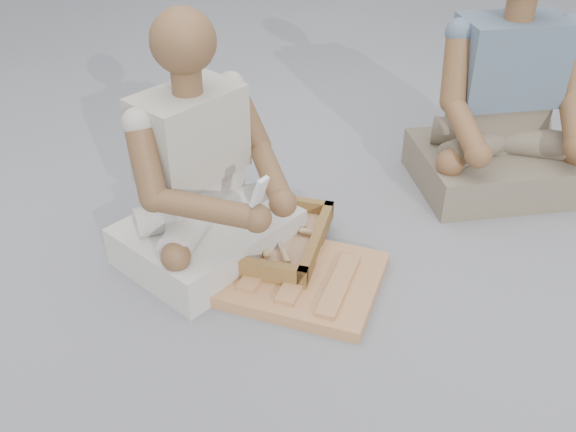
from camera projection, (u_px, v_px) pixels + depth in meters
The scene contains 31 objects.
ground at pixel (285, 317), 2.08m from camera, with size 60.00×60.00×0.00m, color gray.
carved_panel at pixel (283, 274), 2.22m from camera, with size 0.66×0.44×0.04m, color #98633B.
tool_tray at pixel (247, 234), 2.35m from camera, with size 0.64×0.55×0.07m.
chisel_0 at pixel (249, 235), 2.31m from camera, with size 0.15×0.19×0.02m.
chisel_1 at pixel (265, 225), 2.36m from camera, with size 0.21×0.10×0.02m.
chisel_2 at pixel (304, 231), 2.33m from camera, with size 0.22×0.03×0.02m.
chisel_3 at pixel (264, 246), 2.25m from camera, with size 0.15×0.19×0.02m.
chisel_4 at pixel (249, 222), 2.38m from camera, with size 0.21×0.11×0.02m.
chisel_5 at pixel (284, 253), 2.21m from camera, with size 0.16×0.18×0.02m.
chisel_6 at pixel (216, 238), 2.30m from camera, with size 0.16×0.17×0.02m.
chisel_7 at pixel (291, 227), 2.36m from camera, with size 0.19×0.14×0.02m.
chisel_8 at pixel (270, 208), 2.47m from camera, with size 0.17×0.17×0.02m.
wood_chip_0 at pixel (311, 284), 2.21m from camera, with size 0.02×0.01×0.00m, color tan.
wood_chip_1 at pixel (238, 189), 2.73m from camera, with size 0.02×0.01×0.00m, color tan.
wood_chip_2 at pixel (284, 288), 2.20m from camera, with size 0.02×0.01×0.00m, color tan.
wood_chip_3 at pixel (284, 247), 2.39m from camera, with size 0.02×0.01×0.00m, color tan.
wood_chip_4 at pixel (191, 216), 2.56m from camera, with size 0.02×0.01×0.00m, color tan.
wood_chip_5 at pixel (201, 198), 2.67m from camera, with size 0.02×0.01×0.00m, color tan.
wood_chip_6 at pixel (159, 267), 2.29m from camera, with size 0.02×0.01×0.00m, color tan.
wood_chip_7 at pixel (243, 295), 2.16m from camera, with size 0.02×0.01×0.00m, color tan.
wood_chip_8 at pixel (227, 201), 2.66m from camera, with size 0.02×0.01×0.00m, color tan.
wood_chip_9 at pixel (200, 284), 2.21m from camera, with size 0.02×0.01×0.00m, color tan.
wood_chip_10 at pixel (249, 204), 2.64m from camera, with size 0.02×0.01×0.00m, color tan.
wood_chip_11 at pixel (138, 258), 2.34m from camera, with size 0.02×0.01×0.00m, color tan.
wood_chip_12 at pixel (193, 240), 2.43m from camera, with size 0.02×0.01×0.00m, color tan.
wood_chip_13 at pixel (239, 304), 2.13m from camera, with size 0.02×0.01×0.00m, color tan.
wood_chip_14 at pixel (223, 282), 2.22m from camera, with size 0.02×0.01×0.00m, color tan.
wood_chip_15 at pixel (252, 188), 2.74m from camera, with size 0.02×0.01×0.00m, color tan.
craftsman at pixel (203, 182), 2.20m from camera, with size 0.66×0.67×0.89m.
companion at pixel (504, 111), 2.60m from camera, with size 0.82×0.79×1.01m.
mobile_phone at pixel (259, 192), 1.91m from camera, with size 0.06×0.05×0.10m.
Camera 1 is at (0.70, -1.38, 1.43)m, focal length 40.00 mm.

